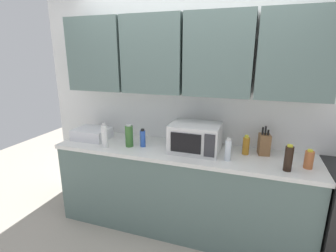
% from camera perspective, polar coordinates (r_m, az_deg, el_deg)
% --- Properties ---
extents(wall_back_with_cabinets, '(3.47, 0.38, 2.60)m').
position_cam_1_polar(wall_back_with_cabinets, '(2.68, 4.37, 10.21)').
color(wall_back_with_cabinets, white).
rests_on(wall_back_with_cabinets, ground_plane).
extents(counter_run, '(2.60, 0.63, 0.90)m').
position_cam_1_polar(counter_run, '(2.81, 2.64, -13.81)').
color(counter_run, slate).
rests_on(counter_run, ground_plane).
extents(microwave, '(0.48, 0.37, 0.28)m').
position_cam_1_polar(microwave, '(2.53, 6.07, -2.63)').
color(microwave, silver).
rests_on(microwave, counter_run).
extents(dish_rack, '(0.38, 0.30, 0.12)m').
position_cam_1_polar(dish_rack, '(3.04, -16.52, -1.65)').
color(dish_rack, silver).
rests_on(dish_rack, counter_run).
extents(knife_block, '(0.12, 0.14, 0.28)m').
position_cam_1_polar(knife_block, '(2.62, 20.59, -3.78)').
color(knife_block, brown).
rests_on(knife_block, counter_run).
extents(bottle_green_oil, '(0.08, 0.08, 0.24)m').
position_cam_1_polar(bottle_green_oil, '(2.69, -8.63, -2.19)').
color(bottle_green_oil, '#386B2D').
rests_on(bottle_green_oil, counter_run).
extents(bottle_white_jar, '(0.06, 0.06, 0.26)m').
position_cam_1_polar(bottle_white_jar, '(2.72, -13.93, -2.20)').
color(bottle_white_jar, white).
rests_on(bottle_white_jar, counter_run).
extents(bottle_spice_jar, '(0.07, 0.07, 0.17)m').
position_cam_1_polar(bottle_spice_jar, '(2.48, 28.85, -6.53)').
color(bottle_spice_jar, '#BC6638').
rests_on(bottle_spice_jar, counter_run).
extents(bottle_blue_cleaner, '(0.06, 0.06, 0.19)m').
position_cam_1_polar(bottle_blue_cleaner, '(2.67, -5.64, -2.73)').
color(bottle_blue_cleaner, '#2D56B7').
rests_on(bottle_blue_cleaner, counter_run).
extents(bottle_soy_dark, '(0.07, 0.07, 0.23)m').
position_cam_1_polar(bottle_soy_dark, '(2.34, 25.22, -6.53)').
color(bottle_soy_dark, black).
rests_on(bottle_soy_dark, counter_run).
extents(bottle_clear_tall, '(0.06, 0.06, 0.21)m').
position_cam_1_polar(bottle_clear_tall, '(2.38, 13.21, -5.23)').
color(bottle_clear_tall, silver).
rests_on(bottle_clear_tall, counter_run).
extents(bottle_amber_vinegar, '(0.06, 0.06, 0.19)m').
position_cam_1_polar(bottle_amber_vinegar, '(2.57, 16.95, -4.17)').
color(bottle_amber_vinegar, '#AD701E').
rests_on(bottle_amber_vinegar, counter_run).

